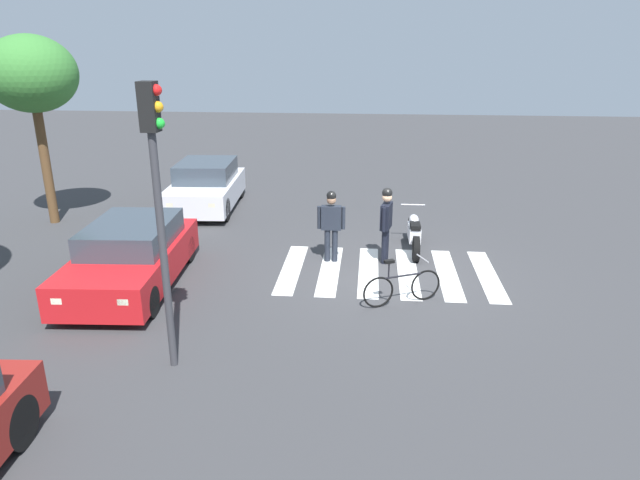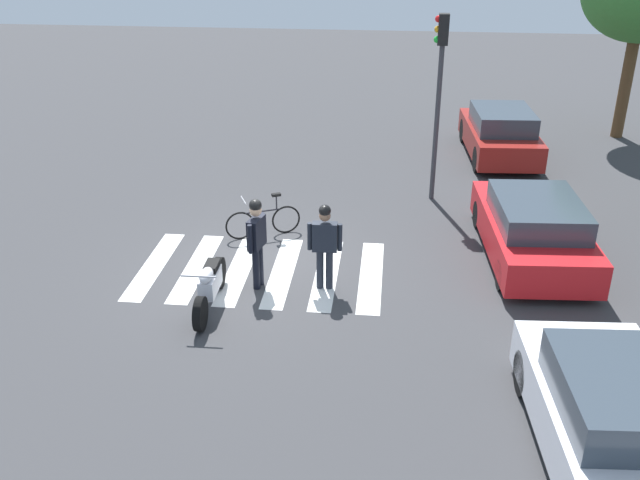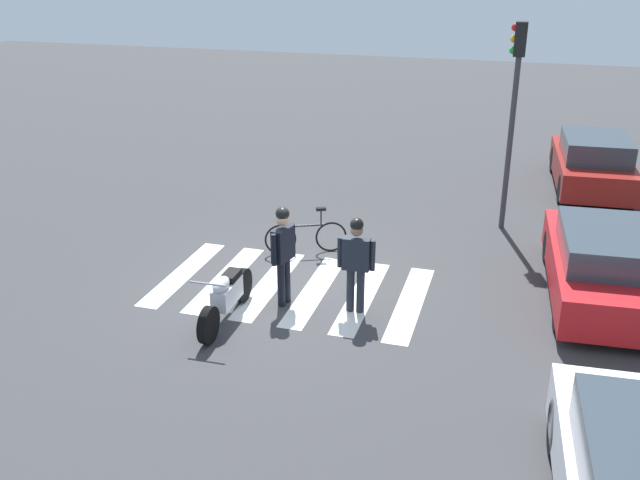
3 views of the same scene
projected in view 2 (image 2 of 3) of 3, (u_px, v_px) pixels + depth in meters
name	position (u px, v px, depth m)	size (l,w,h in m)	color
ground_plane	(261.00, 271.00, 14.52)	(60.00, 60.00, 0.00)	#38383A
police_motorcycle	(210.00, 285.00, 13.04)	(2.14, 0.62, 1.03)	black
leaning_bicycle	(264.00, 221.00, 15.86)	(0.77, 1.58, 0.99)	black
officer_on_foot	(325.00, 241.00, 13.45)	(0.23, 0.66, 1.75)	#1E232D
officer_by_motorcycle	(257.00, 237.00, 13.48)	(0.67, 0.30, 1.84)	black
crosswalk_stripes	(261.00, 270.00, 14.52)	(3.03, 4.95, 0.01)	silver
car_maroon_wagon	(500.00, 134.00, 20.66)	(4.13, 2.05, 1.46)	black
car_red_convertible	(533.00, 229.00, 14.79)	(4.40, 2.15, 1.37)	black
car_white_van	(615.00, 416.00, 9.35)	(4.02, 2.11, 1.47)	black
traffic_light_pole	(439.00, 80.00, 16.74)	(0.25, 0.33, 4.52)	#38383D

